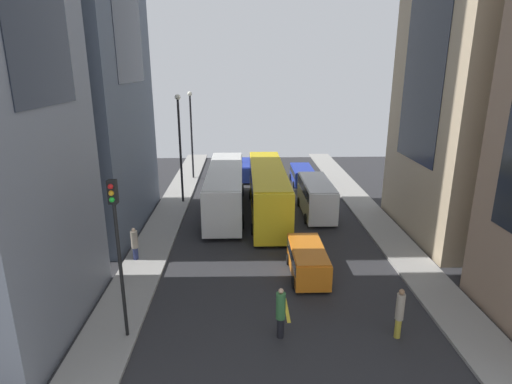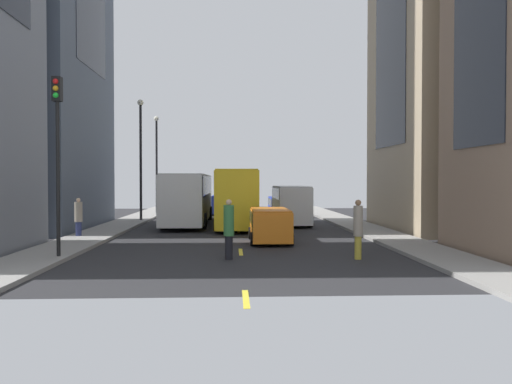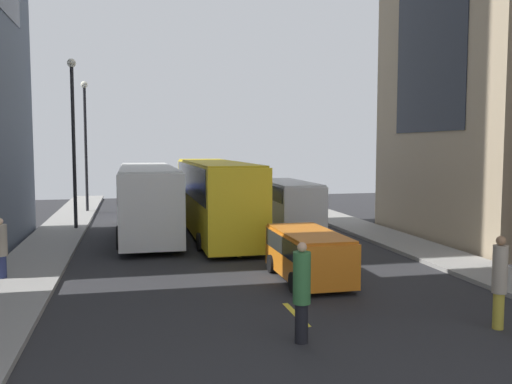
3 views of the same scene
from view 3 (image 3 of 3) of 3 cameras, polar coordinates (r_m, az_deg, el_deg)
ground_plane at (r=26.32m, az=-3.97°, el=-4.64°), size 41.54×41.54×0.00m
sidewalk_west at (r=26.22m, az=-20.60°, el=-4.81°), size 2.40×44.00×0.15m
sidewalk_east at (r=28.48m, az=11.29°, el=-3.85°), size 2.40×44.00×0.15m
lane_stripe_1 at (r=14.33m, az=4.22°, el=-12.72°), size 0.16×2.00×0.01m
lane_stripe_2 at (r=22.25m, az=-2.25°, el=-6.37°), size 0.16×2.00×0.01m
lane_stripe_3 at (r=30.42m, az=-5.22°, el=-3.35°), size 0.16×2.00×0.01m
lane_stripe_4 at (r=38.70m, az=-6.91°, el=-1.62°), size 0.16×2.00×0.01m
lane_stripe_5 at (r=47.02m, az=-8.01°, el=-0.49°), size 0.16×2.00×0.01m
city_bus_white at (r=27.08m, az=-11.39°, el=-0.17°), size 2.80×12.34×3.35m
streetcar_yellow at (r=26.35m, az=-4.35°, el=0.02°), size 2.70×12.61×3.59m
delivery_van_white at (r=27.13m, az=3.29°, el=-1.12°), size 2.25×6.15×2.58m
car_blue_0 at (r=36.75m, az=-8.44°, el=-0.44°), size 2.08×4.78×1.67m
car_blue_1 at (r=35.42m, az=-0.34°, el=-0.66°), size 2.08×4.46×1.59m
car_orange_2 at (r=17.60m, az=5.51°, el=-6.27°), size 1.95×4.25×1.60m
pedestrian_walking_far at (r=14.14m, az=24.25°, el=-8.40°), size 0.34×0.34×2.23m
pedestrian_crossing_mid at (r=19.01m, az=-25.27°, el=-5.25°), size 0.40×0.40×1.92m
pedestrian_crossing_near at (r=12.08m, az=4.83°, el=-10.23°), size 0.39×0.39×2.24m
streetlamp_near at (r=29.05m, az=-18.68°, el=6.43°), size 0.44×0.44×8.56m
streetlamp_far at (r=36.63m, az=-17.51°, el=5.88°), size 0.44×0.44×8.32m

